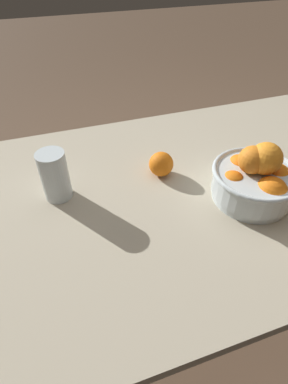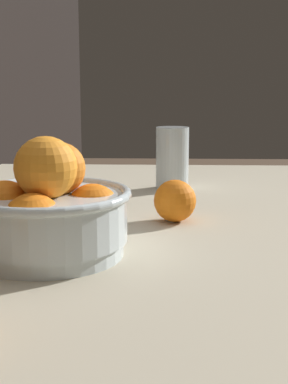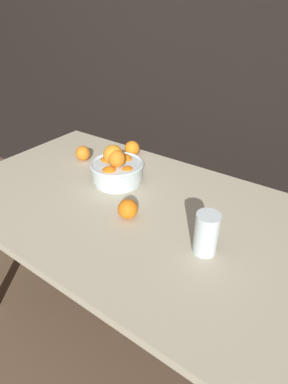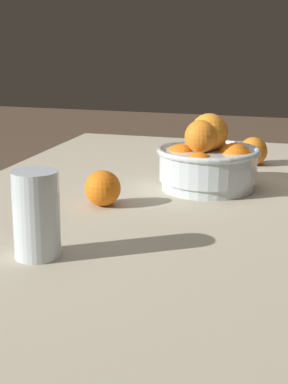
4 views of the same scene
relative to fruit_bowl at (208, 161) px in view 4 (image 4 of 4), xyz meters
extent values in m
cube|color=#B7AD93|center=(0.13, -0.09, -0.07)|extent=(1.38, 0.81, 0.03)
cylinder|color=#936B47|center=(-0.50, -0.44, -0.42)|extent=(0.05, 0.05, 0.67)
cylinder|color=silver|center=(0.00, 0.00, -0.05)|extent=(0.19, 0.19, 0.02)
cylinder|color=silver|center=(0.00, 0.00, -0.01)|extent=(0.20, 0.20, 0.06)
torus|color=silver|center=(0.00, 0.00, 0.02)|extent=(0.22, 0.22, 0.01)
sphere|color=orange|center=(0.06, -0.01, 0.00)|extent=(0.07, 0.07, 0.07)
sphere|color=orange|center=(0.00, 0.05, 0.00)|extent=(0.08, 0.08, 0.08)
sphere|color=orange|center=(-0.06, 0.01, 0.00)|extent=(0.07, 0.07, 0.07)
sphere|color=orange|center=(0.01, -0.06, 0.00)|extent=(0.07, 0.07, 0.07)
sphere|color=orange|center=(-0.01, 0.00, 0.06)|extent=(0.08, 0.08, 0.08)
sphere|color=orange|center=(0.01, -0.01, 0.05)|extent=(0.07, 0.07, 0.07)
cylinder|color=#F4A314|center=(0.47, -0.17, -0.01)|extent=(0.06, 0.06, 0.09)
cylinder|color=silver|center=(0.47, -0.17, 0.01)|extent=(0.07, 0.07, 0.13)
sphere|color=orange|center=(0.18, -0.17, -0.02)|extent=(0.07, 0.07, 0.07)
sphere|color=orange|center=(-0.26, 0.06, -0.02)|extent=(0.07, 0.07, 0.07)
camera|label=1|loc=(0.44, 0.45, 0.47)|focal=28.00mm
camera|label=2|loc=(-0.66, -0.15, 0.16)|focal=50.00mm
camera|label=3|loc=(0.70, -0.80, 0.56)|focal=28.00mm
camera|label=4|loc=(1.29, 0.24, 0.28)|focal=60.00mm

